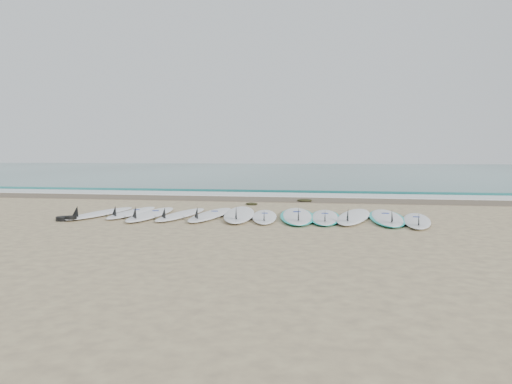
% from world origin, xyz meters
% --- Properties ---
extents(ground, '(120.00, 120.00, 0.00)m').
position_xyz_m(ground, '(0.00, 0.00, 0.00)').
color(ground, tan).
extents(ocean, '(120.00, 55.00, 0.03)m').
position_xyz_m(ocean, '(0.00, 32.50, 0.01)').
color(ocean, '#226463').
rests_on(ocean, ground).
extents(wet_sand_band, '(120.00, 1.80, 0.01)m').
position_xyz_m(wet_sand_band, '(0.00, 4.10, 0.01)').
color(wet_sand_band, brown).
rests_on(wet_sand_band, ground).
extents(foam_band, '(120.00, 1.40, 0.04)m').
position_xyz_m(foam_band, '(0.00, 5.50, 0.02)').
color(foam_band, silver).
rests_on(foam_band, ground).
extents(wave_crest, '(120.00, 1.00, 0.10)m').
position_xyz_m(wave_crest, '(0.00, 7.00, 0.05)').
color(wave_crest, '#226463').
rests_on(wave_crest, ground).
extents(surfboard_0, '(0.70, 2.40, 0.30)m').
position_xyz_m(surfboard_0, '(-3.20, -0.26, 0.05)').
color(surfboard_0, white).
rests_on(surfboard_0, ground).
extents(surfboard_1, '(0.51, 2.30, 0.29)m').
position_xyz_m(surfboard_1, '(-2.60, -0.02, 0.05)').
color(surfboard_1, white).
rests_on(surfboard_1, ground).
extents(surfboard_2, '(0.69, 2.60, 0.33)m').
position_xyz_m(surfboard_2, '(-2.08, -0.26, 0.06)').
color(surfboard_2, white).
rests_on(surfboard_2, ground).
extents(surfboard_3, '(0.63, 2.38, 0.30)m').
position_xyz_m(surfboard_3, '(-1.46, -0.17, 0.05)').
color(surfboard_3, white).
rests_on(surfboard_3, ground).
extents(surfboard_4, '(0.59, 2.54, 0.32)m').
position_xyz_m(surfboard_4, '(-0.85, -0.09, 0.06)').
color(surfboard_4, white).
rests_on(surfboard_4, ground).
extents(surfboard_5, '(1.05, 2.97, 0.37)m').
position_xyz_m(surfboard_5, '(-0.28, 0.03, 0.06)').
color(surfboard_5, white).
rests_on(surfboard_5, ground).
extents(surfboard_6, '(0.83, 2.36, 0.30)m').
position_xyz_m(surfboard_6, '(0.28, -0.17, 0.05)').
color(surfboard_6, white).
rests_on(surfboard_6, ground).
extents(surfboard_7, '(1.02, 2.90, 0.36)m').
position_xyz_m(surfboard_7, '(0.91, 0.05, 0.05)').
color(surfboard_7, white).
rests_on(surfboard_7, ground).
extents(surfboard_8, '(0.71, 2.51, 0.32)m').
position_xyz_m(surfboard_8, '(1.46, -0.01, 0.05)').
color(surfboard_8, silver).
rests_on(surfboard_8, ground).
extents(surfboard_9, '(0.90, 2.81, 0.35)m').
position_xyz_m(surfboard_9, '(2.02, 0.10, 0.06)').
color(surfboard_9, white).
rests_on(surfboard_9, ground).
extents(surfboard_10, '(0.70, 2.77, 0.35)m').
position_xyz_m(surfboard_10, '(2.66, 0.10, 0.05)').
color(surfboard_10, white).
rests_on(surfboard_10, ground).
extents(surfboard_11, '(0.71, 2.40, 0.30)m').
position_xyz_m(surfboard_11, '(3.17, -0.26, 0.05)').
color(surfboard_11, silver).
rests_on(surfboard_11, ground).
extents(seaweed_near, '(0.32, 0.25, 0.06)m').
position_xyz_m(seaweed_near, '(-0.48, 2.44, 0.03)').
color(seaweed_near, black).
rests_on(seaweed_near, ground).
extents(seaweed_far, '(0.41, 0.32, 0.08)m').
position_xyz_m(seaweed_far, '(0.76, 3.54, 0.04)').
color(seaweed_far, black).
rests_on(seaweed_far, ground).
extents(leash_coil, '(0.46, 0.36, 0.11)m').
position_xyz_m(leash_coil, '(-3.41, -1.17, 0.05)').
color(leash_coil, black).
rests_on(leash_coil, ground).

